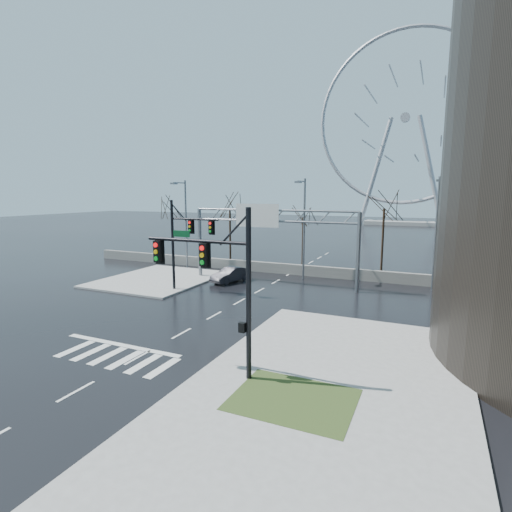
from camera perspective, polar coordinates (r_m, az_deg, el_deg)
The scene contains 19 objects.
ground at distance 25.57m, azimuth -10.59°, elevation -10.82°, with size 260.00×260.00×0.00m, color black.
sidewalk_near at distance 14.20m, azimuth 3.70°, elevation -27.95°, with size 12.00×12.00×0.15m, color gray.
sidewalk_right_ext at distance 23.60m, azimuth 13.35°, elevation -12.44°, with size 12.00×10.00×0.15m, color gray.
sidewalk_far at distance 41.17m, azimuth -13.68°, elevation -3.21°, with size 10.00×12.00×0.15m, color gray.
grass_strip at distance 17.62m, azimuth 5.33°, elevation -19.71°, with size 5.00×4.00×0.02m, color #2D3E1A.
barrier_wall at distance 42.79m, azimuth 4.82°, elevation -1.87°, with size 52.00×0.50×1.10m, color slate.
signal_mast_near at distance 18.30m, azimuth -4.97°, elevation -2.81°, with size 5.52×0.41×8.00m.
signal_mast_far at distance 34.99m, azimuth -10.37°, elevation 2.67°, with size 4.72×0.41×8.00m.
sign_gantry at distance 37.60m, azimuth 1.80°, elevation 3.78°, with size 16.36×0.40×7.60m.
streetlight_left at distance 45.92m, azimuth -10.22°, elevation 5.48°, with size 0.50×2.55×10.00m.
streetlight_mid at distance 39.74m, azimuth 6.76°, elevation 5.03°, with size 0.50×2.55×10.00m.
streetlight_right at distance 37.92m, azimuth 24.37°, elevation 4.10°, with size 0.50×2.55×10.00m.
tree_far_left at distance 54.16m, azimuth -11.98°, elevation 5.61°, with size 3.50×3.50×7.00m.
tree_left at distance 48.93m, azimuth -3.75°, elevation 5.91°, with size 3.75×3.75×7.50m.
tree_center at distance 46.42m, azimuth 6.75°, elevation 4.71°, with size 3.25×3.25×6.50m.
tree_right at distance 43.50m, azimuth 17.79°, elevation 5.44°, with size 3.90×3.90×7.80m.
tree_far_right at distance 43.88m, azimuth 28.26°, elevation 3.77°, with size 3.40×3.40×6.80m.
ferris_wheel at distance 116.33m, azimuth 20.50°, elevation 17.14°, with size 45.00×6.00×50.91m.
car at distance 39.03m, azimuth -3.68°, elevation -2.68°, with size 1.51×4.32×1.42m, color black.
Camera 1 is at (13.91, -19.66, 8.61)m, focal length 28.00 mm.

